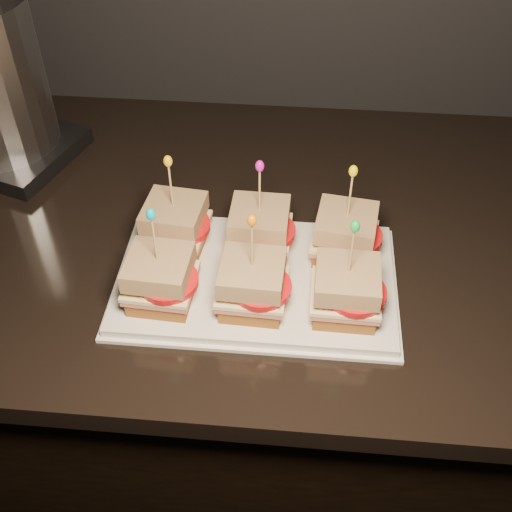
{
  "coord_description": "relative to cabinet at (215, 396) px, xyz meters",
  "views": [
    {
      "loc": [
        -0.08,
        0.89,
        1.61
      ],
      "look_at": [
        -0.14,
        1.51,
        1.0
      ],
      "focal_mm": 45.0,
      "sensor_mm": 36.0,
      "label": 1
    }
  ],
  "objects": [
    {
      "name": "sandwich_1_bread_top",
      "position": [
        0.1,
        -0.08,
        0.57
      ],
      "size": [
        0.08,
        0.08,
        0.03
      ],
      "primitive_type": "cube",
      "rotation": [
        0.0,
        0.0,
        -0.02
      ],
      "color": "brown",
      "rests_on": "sandwich_1_tomato"
    },
    {
      "name": "sandwich_2_pick",
      "position": [
        0.22,
        -0.08,
        0.61
      ],
      "size": [
        0.0,
        0.0,
        0.09
      ],
      "primitive_type": "cylinder",
      "color": "tan",
      "rests_on": "sandwich_2_bread_top"
    },
    {
      "name": "sandwich_1_tomato",
      "position": [
        0.11,
        -0.08,
        0.55
      ],
      "size": [
        0.08,
        0.08,
        0.01
      ],
      "primitive_type": "cylinder",
      "color": "red",
      "rests_on": "sandwich_1_cheese"
    },
    {
      "name": "platter",
      "position": [
        0.1,
        -0.13,
        0.5
      ],
      "size": [
        0.38,
        0.24,
        0.02
      ],
      "primitive_type": "cube",
      "color": "white",
      "rests_on": "granite_slab"
    },
    {
      "name": "sandwich_3_bread_bot",
      "position": [
        -0.02,
        -0.19,
        0.52
      ],
      "size": [
        0.08,
        0.08,
        0.02
      ],
      "primitive_type": "cube",
      "rotation": [
        0.0,
        0.0,
        -0.06
      ],
      "color": "#5F3115",
      "rests_on": "platter"
    },
    {
      "name": "sandwich_0_tomato",
      "position": [
        -0.01,
        -0.08,
        0.55
      ],
      "size": [
        0.08,
        0.08,
        0.01
      ],
      "primitive_type": "cylinder",
      "color": "red",
      "rests_on": "sandwich_0_cheese"
    },
    {
      "name": "sandwich_0_bread_top",
      "position": [
        -0.02,
        -0.08,
        0.57
      ],
      "size": [
        0.09,
        0.09,
        0.03
      ],
      "primitive_type": "cube",
      "rotation": [
        0.0,
        0.0,
        -0.1
      ],
      "color": "brown",
      "rests_on": "sandwich_0_tomato"
    },
    {
      "name": "sandwich_1_ham",
      "position": [
        0.1,
        -0.08,
        0.54
      ],
      "size": [
        0.09,
        0.09,
        0.01
      ],
      "primitive_type": "cube",
      "rotation": [
        0.0,
        0.0,
        -0.02
      ],
      "color": "#C35C56",
      "rests_on": "sandwich_1_bread_bot"
    },
    {
      "name": "sandwich_5_frill",
      "position": [
        0.22,
        -0.19,
        0.66
      ],
      "size": [
        0.01,
        0.01,
        0.02
      ],
      "primitive_type": "ellipsoid",
      "color": "green",
      "rests_on": "sandwich_5_pick"
    },
    {
      "name": "sandwich_2_bread_top",
      "position": [
        0.22,
        -0.08,
        0.57
      ],
      "size": [
        0.09,
        0.09,
        0.03
      ],
      "primitive_type": "cube",
      "rotation": [
        0.0,
        0.0,
        -0.13
      ],
      "color": "brown",
      "rests_on": "sandwich_2_tomato"
    },
    {
      "name": "sandwich_0_pick",
      "position": [
        -0.02,
        -0.08,
        0.61
      ],
      "size": [
        0.0,
        0.0,
        0.09
      ],
      "primitive_type": "cylinder",
      "color": "tan",
      "rests_on": "sandwich_0_bread_top"
    },
    {
      "name": "sandwich_4_pick",
      "position": [
        0.1,
        -0.19,
        0.61
      ],
      "size": [
        0.0,
        0.0,
        0.09
      ],
      "primitive_type": "cylinder",
      "color": "tan",
      "rests_on": "sandwich_4_bread_top"
    },
    {
      "name": "sandwich_2_tomato",
      "position": [
        0.23,
        -0.08,
        0.55
      ],
      "size": [
        0.08,
        0.08,
        0.01
      ],
      "primitive_type": "cylinder",
      "color": "red",
      "rests_on": "sandwich_2_cheese"
    },
    {
      "name": "sandwich_0_frill",
      "position": [
        -0.02,
        -0.08,
        0.66
      ],
      "size": [
        0.01,
        0.01,
        0.02
      ],
      "primitive_type": "ellipsoid",
      "color": "#EFAE15",
      "rests_on": "sandwich_0_pick"
    },
    {
      "name": "sandwich_2_cheese",
      "position": [
        0.22,
        -0.08,
        0.54
      ],
      "size": [
        0.1,
        0.1,
        0.01
      ],
      "primitive_type": "cube",
      "rotation": [
        0.0,
        0.0,
        -0.13
      ],
      "color": "#FFEDA3",
      "rests_on": "sandwich_2_ham"
    },
    {
      "name": "sandwich_5_bread_bot",
      "position": [
        0.22,
        -0.19,
        0.52
      ],
      "size": [
        0.08,
        0.08,
        0.02
      ],
      "primitive_type": "cube",
      "rotation": [
        0.0,
        0.0,
        -0.02
      ],
      "color": "#5F3115",
      "rests_on": "platter"
    },
    {
      "name": "sandwich_3_frill",
      "position": [
        -0.02,
        -0.19,
        0.66
      ],
      "size": [
        0.01,
        0.01,
        0.02
      ],
      "primitive_type": "ellipsoid",
      "color": "#05A4C5",
      "rests_on": "sandwich_3_pick"
    },
    {
      "name": "sandwich_2_ham",
      "position": [
        0.22,
        -0.08,
        0.54
      ],
      "size": [
        0.1,
        0.1,
        0.01
      ],
      "primitive_type": "cube",
      "rotation": [
        0.0,
        0.0,
        -0.13
      ],
      "color": "#C35C56",
      "rests_on": "sandwich_2_bread_bot"
    },
    {
      "name": "sandwich_3_cheese",
      "position": [
        -0.02,
        -0.19,
        0.54
      ],
      "size": [
        0.09,
        0.09,
        0.01
      ],
      "primitive_type": "cube",
      "rotation": [
        0.0,
        0.0,
        -0.06
      ],
      "color": "#FFEDA3",
      "rests_on": "sandwich_3_ham"
    },
    {
      "name": "sandwich_0_cheese",
      "position": [
        -0.02,
        -0.08,
        0.54
      ],
      "size": [
        0.1,
        0.1,
        0.01
      ],
      "primitive_type": "cube",
      "rotation": [
        0.0,
        0.0,
        -0.1
      ],
      "color": "#FFEDA3",
      "rests_on": "sandwich_0_ham"
    },
    {
      "name": "cabinet",
      "position": [
        0.0,
        0.0,
        0.0
      ],
      "size": [
        2.58,
        0.69,
        0.91
      ],
      "primitive_type": "cube",
      "color": "black",
      "rests_on": "ground"
    },
    {
      "name": "sandwich_5_pick",
      "position": [
        0.22,
        -0.19,
        0.61
      ],
      "size": [
        0.0,
        0.0,
        0.09
      ],
      "primitive_type": "cylinder",
      "color": "tan",
      "rests_on": "sandwich_5_bread_top"
    },
    {
      "name": "sandwich_3_pick",
      "position": [
        -0.02,
        -0.19,
        0.61
      ],
      "size": [
        0.0,
        0.0,
        0.09
      ],
      "primitive_type": "cylinder",
      "color": "tan",
      "rests_on": "sandwich_3_bread_top"
    },
    {
      "name": "sandwich_2_frill",
      "position": [
        0.22,
        -0.08,
        0.66
      ],
      "size": [
        0.01,
        0.01,
        0.02
      ],
      "primitive_type": "ellipsoid",
      "color": "#F4E104",
      "rests_on": "sandwich_2_pick"
    },
    {
      "name": "sandwich_3_tomato",
      "position": [
        -0.01,
        -0.19,
        0.55
      ],
      "size": [
        0.08,
        0.08,
        0.01
      ],
      "primitive_type": "cylinder",
      "color": "red",
      "rests_on": "sandwich_3_cheese"
    },
    {
      "name": "appliance_base",
      "position": [
        -0.37,
        0.15,
        0.51
      ],
      "size": [
        0.28,
        0.26,
        0.03
      ],
      "primitive_type": "cube",
      "rotation": [
        0.0,
        0.0,
        -0.32
      ],
      "color": "#262628",
      "rests_on": "granite_slab"
    },
    {
      "name": "sandwich_5_cheese",
      "position": [
        0.22,
        -0.19,
        0.54
      ],
      "size": [
        0.09,
        0.09,
        0.01
      ],
      "primitive_type": "cube",
      "rotation": [
        0.0,
        0.0,
        -0.02
      ],
      "color": "#FFEDA3",
      "rests_on": "sandwich_5_ham"
    },
    {
      "name": "granite_slab",
      "position": [
        0.0,
        -0.0,
        0.47
      ],
      "size": [
        2.62,
        0.73,
        0.03
      ],
      "primitive_type": "cube",
      "color": "black",
      "rests_on": "cabinet"
    },
    {
      "name": "sandwich_3_bread_top",
      "position": [
        -0.02,
        -0.19,
        0.57
      ],
      "size": [
        0.09,
        0.09,
        0.03
      ],
      "primitive_type": "cube",
      "rotation": [
        0.0,
        0.0,
        -0.06
      ],
      "color": "brown",
      "rests_on": "sandwich_3_tomato"
    },
    {
      "name": "sandwich_0_ham",
      "position": [
        -0.02,
        -0.08,
        0.54
      ],
      "size": [
        0.1,
        0.09,
        0.01
      ],
      "primitive_type": "cube",
      "rotation": [
        0.0,
        0.0,
        -0.1
      ],
      "color": "#C35C56",
      "rests_on": "sandwich_0_bread_bot"
    },
    {
      "name": "sandwich_3_ham",
      "position": [
        -0.02,
        -0.19,
        0.54
      ],
      "size": [
        0.09,
        0.09,
        0.01
      ],
      "primitive_type": "cube",
      "rotation": [
        0.0,
        0.0,
        -0.06
      ],
      "color": "#C35C56",
      "rests_on": "sandwich_3_bread_bot"
    },
    {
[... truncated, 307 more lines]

